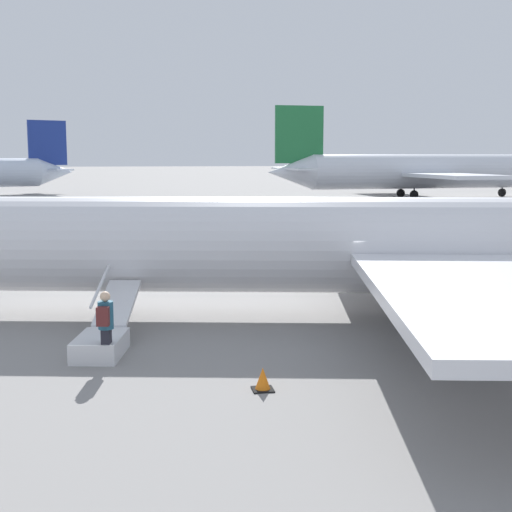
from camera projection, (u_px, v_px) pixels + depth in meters
name	position (u px, v px, depth m)	size (l,w,h in m)	color
ground_plane	(379.00, 317.00, 21.58)	(600.00, 600.00, 0.00)	gray
airplane_main	(415.00, 244.00, 21.23)	(31.59, 24.13, 7.50)	silver
airplane_taxiing_distant	(424.00, 171.00, 81.97)	(38.30, 28.41, 10.24)	silver
boarding_stairs	(104.00, 336.00, 17.80)	(1.78, 4.14, 1.81)	silver
passenger	(106.00, 323.00, 16.58)	(0.39, 0.56, 1.74)	#23232D
traffic_cone_near_stairs	(263.00, 380.00, 14.87)	(0.44, 0.44, 0.49)	black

